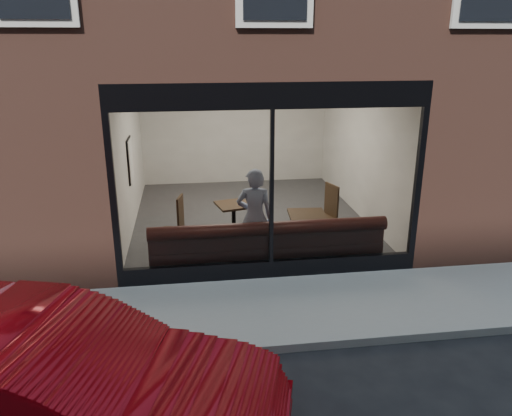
{
  "coord_description": "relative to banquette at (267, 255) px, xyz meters",
  "views": [
    {
      "loc": [
        -1.3,
        -5.42,
        3.8
      ],
      "look_at": [
        -0.2,
        2.4,
        1.12
      ],
      "focal_mm": 35.0,
      "sensor_mm": 36.0,
      "label": 1
    }
  ],
  "objects": [
    {
      "name": "host_building_pier_right",
      "position": [
        3.75,
        5.55,
        1.38
      ],
      "size": [
        2.5,
        12.0,
        3.2
      ],
      "primitive_type": "cube",
      "color": "brown",
      "rests_on": "ground"
    },
    {
      "name": "host_building_pier_left",
      "position": [
        -3.75,
        5.55,
        1.38
      ],
      "size": [
        2.5,
        12.0,
        3.2
      ],
      "primitive_type": "cube",
      "color": "brown",
      "rests_on": "ground"
    },
    {
      "name": "banquette",
      "position": [
        0.0,
        0.0,
        0.0
      ],
      "size": [
        4.0,
        0.55,
        0.45
      ],
      "primitive_type": "cube",
      "color": "#321812",
      "rests_on": "cafe_floor"
    },
    {
      "name": "ground",
      "position": [
        0.0,
        -2.45,
        -0.23
      ],
      "size": [
        120.0,
        120.0,
        0.0
      ],
      "primitive_type": "plane",
      "color": "black",
      "rests_on": "ground"
    },
    {
      "name": "cafe_chair_right",
      "position": [
        1.47,
        1.67,
        0.01
      ],
      "size": [
        0.59,
        0.59,
        0.04
      ],
      "primitive_type": "cube",
      "rotation": [
        0.0,
        0.0,
        3.45
      ],
      "color": "black",
      "rests_on": "cafe_floor"
    },
    {
      "name": "parked_car",
      "position": [
        -2.65,
        -3.86,
        0.5
      ],
      "size": [
        4.64,
        2.67,
        1.45
      ],
      "primitive_type": "imported",
      "rotation": [
        0.0,
        0.0,
        1.3
      ],
      "color": "maroon",
      "rests_on": "ground"
    },
    {
      "name": "cafe_table_right",
      "position": [
        0.83,
        0.55,
        0.52
      ],
      "size": [
        0.72,
        0.72,
        0.04
      ],
      "primitive_type": "cube",
      "rotation": [
        0.0,
        0.0,
        -0.09
      ],
      "color": "black",
      "rests_on": "cafe_floor"
    },
    {
      "name": "cafe_wall_back",
      "position": [
        0.0,
        5.54,
        1.37
      ],
      "size": [
        5.0,
        0.0,
        5.0
      ],
      "primitive_type": "plane",
      "rotation": [
        1.57,
        0.0,
        0.0
      ],
      "color": "beige",
      "rests_on": "ground"
    },
    {
      "name": "cafe_chair_left",
      "position": [
        -1.67,
        1.37,
        0.01
      ],
      "size": [
        0.49,
        0.49,
        0.04
      ],
      "primitive_type": "cube",
      "rotation": [
        0.0,
        0.0,
        2.91
      ],
      "color": "black",
      "rests_on": "cafe_floor"
    },
    {
      "name": "cafe_wall_left",
      "position": [
        -2.49,
        2.55,
        1.37
      ],
      "size": [
        0.0,
        6.0,
        6.0
      ],
      "primitive_type": "plane",
      "rotation": [
        1.57,
        0.0,
        1.57
      ],
      "color": "beige",
      "rests_on": "ground"
    },
    {
      "name": "storefront_glass",
      "position": [
        0.0,
        -0.43,
        1.33
      ],
      "size": [
        4.8,
        0.0,
        4.8
      ],
      "primitive_type": "plane",
      "rotation": [
        1.57,
        0.0,
        0.0
      ],
      "color": "white",
      "rests_on": "storefront_kick"
    },
    {
      "name": "storefront_mullion",
      "position": [
        0.0,
        -0.4,
        1.32
      ],
      "size": [
        0.06,
        0.1,
        2.5
      ],
      "primitive_type": "cube",
      "color": "black",
      "rests_on": "storefront_kick"
    },
    {
      "name": "storefront_header",
      "position": [
        0.0,
        -0.4,
        2.77
      ],
      "size": [
        5.0,
        0.1,
        0.4
      ],
      "primitive_type": "cube",
      "color": "black",
      "rests_on": "host_building_upper"
    },
    {
      "name": "storefront_kick",
      "position": [
        0.0,
        -0.4,
        -0.08
      ],
      "size": [
        5.0,
        0.1,
        0.3
      ],
      "primitive_type": "cube",
      "color": "black",
      "rests_on": "ground"
    },
    {
      "name": "host_building_backfill",
      "position": [
        0.0,
        8.55,
        1.38
      ],
      "size": [
        5.0,
        6.0,
        3.2
      ],
      "primitive_type": "cube",
      "color": "brown",
      "rests_on": "ground"
    },
    {
      "name": "wall_poster",
      "position": [
        -2.45,
        2.35,
        1.23
      ],
      "size": [
        0.02,
        0.63,
        0.85
      ],
      "primitive_type": "cube",
      "color": "white",
      "rests_on": "cafe_wall_left"
    },
    {
      "name": "cafe_table_left",
      "position": [
        -0.45,
        1.31,
        0.52
      ],
      "size": [
        0.76,
        0.76,
        0.04
      ],
      "primitive_type": "cube",
      "rotation": [
        0.0,
        0.0,
        0.23
      ],
      "color": "black",
      "rests_on": "cafe_floor"
    },
    {
      "name": "person",
      "position": [
        -0.19,
        0.22,
        0.64
      ],
      "size": [
        0.69,
        0.51,
        1.73
      ],
      "primitive_type": "imported",
      "rotation": [
        0.0,
        0.0,
        2.98
      ],
      "color": "#92A2C5",
      "rests_on": "cafe_floor"
    },
    {
      "name": "kerb_near",
      "position": [
        0.0,
        -2.5,
        -0.17
      ],
      "size": [
        40.0,
        0.1,
        0.12
      ],
      "primitive_type": "cube",
      "color": "gray",
      "rests_on": "ground"
    },
    {
      "name": "cafe_wall_right",
      "position": [
        2.49,
        2.55,
        1.37
      ],
      "size": [
        0.0,
        6.0,
        6.0
      ],
      "primitive_type": "plane",
      "rotation": [
        1.57,
        0.0,
        -1.57
      ],
      "color": "beige",
      "rests_on": "ground"
    },
    {
      "name": "sidewalk_near",
      "position": [
        0.0,
        -1.45,
        -0.22
      ],
      "size": [
        40.0,
        2.0,
        0.01
      ],
      "primitive_type": "cube",
      "color": "gray",
      "rests_on": "ground"
    },
    {
      "name": "cafe_floor",
      "position": [
        0.0,
        2.55,
        -0.21
      ],
      "size": [
        6.0,
        6.0,
        0.0
      ],
      "primitive_type": "plane",
      "color": "#2D2D30",
      "rests_on": "ground"
    },
    {
      "name": "cafe_ceiling",
      "position": [
        0.0,
        2.55,
        2.97
      ],
      "size": [
        6.0,
        6.0,
        0.0
      ],
      "primitive_type": "plane",
      "rotation": [
        3.14,
        0.0,
        0.0
      ],
      "color": "white",
      "rests_on": "host_building_upper"
    }
  ]
}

